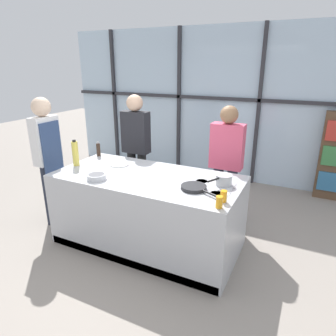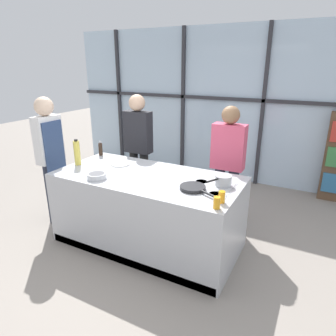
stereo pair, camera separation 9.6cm
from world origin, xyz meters
name	(u,v)px [view 1 (the left image)]	position (x,y,z in m)	size (l,w,h in m)	color
ground_plane	(148,242)	(0.00, 0.00, 0.00)	(18.00, 18.00, 0.00)	gray
back_window_wall	(217,105)	(0.00, 2.68, 1.40)	(6.40, 0.10, 2.80)	silver
bookshelf	(335,157)	(2.06, 2.49, 0.73)	(0.47, 0.19, 1.45)	brown
demo_island	(148,210)	(0.00, 0.00, 0.45)	(2.21, 1.05, 0.90)	#B7BABF
chef	(48,152)	(-1.46, -0.10, 1.03)	(0.25, 0.37, 1.75)	#232838
spectator_far_left	(136,144)	(-0.70, 0.90, 1.00)	(0.41, 0.24, 1.73)	black
spectator_center_left	(226,160)	(0.70, 0.90, 0.94)	(0.43, 0.23, 1.65)	#232838
frying_pan	(194,187)	(0.65, -0.13, 0.93)	(0.46, 0.29, 0.04)	#232326
saucepan	(224,179)	(0.89, 0.12, 0.97)	(0.21, 0.32, 0.12)	silver
white_plate	(119,164)	(-0.52, 0.19, 0.91)	(0.25, 0.25, 0.01)	white
mixing_bowl	(97,177)	(-0.45, -0.35, 0.94)	(0.22, 0.22, 0.06)	silver
oil_bottle	(75,153)	(-1.00, -0.07, 1.06)	(0.08, 0.08, 0.34)	#E0CC4C
pepper_grinder	(98,149)	(-1.01, 0.40, 1.00)	(0.05, 0.05, 0.21)	#332319
juice_glass_near	(219,202)	(1.00, -0.43, 0.96)	(0.06, 0.06, 0.11)	orange
juice_glass_far	(224,196)	(1.00, -0.29, 0.96)	(0.06, 0.06, 0.11)	orange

